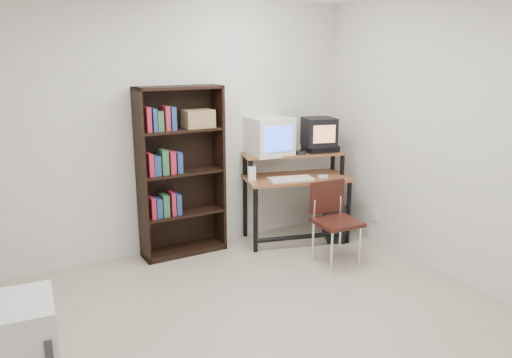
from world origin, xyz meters
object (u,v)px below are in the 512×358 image
computer_desk (296,181)px  crt_tv (319,132)px  school_chair (333,214)px  pc_tower (334,220)px  bookshelf (180,170)px  crt_monitor (269,136)px

computer_desk → crt_tv: bearing=16.8°
computer_desk → school_chair: size_ratio=1.51×
crt_tv → computer_desk: bearing=-162.2°
pc_tower → bookshelf: size_ratio=0.26×
crt_monitor → school_chair: (0.23, -0.90, -0.67)m
computer_desk → bookshelf: bookshelf is taller
pc_tower → bookshelf: bookshelf is taller
crt_tv → pc_tower: crt_tv is taller
crt_monitor → pc_tower: size_ratio=1.02×
crt_tv → school_chair: crt_tv is taller
crt_monitor → pc_tower: crt_monitor is taller
pc_tower → bookshelf: 1.86m
computer_desk → bookshelf: (-1.25, 0.25, 0.22)m
school_chair → bookshelf: (-1.25, 0.95, 0.39)m
crt_monitor → pc_tower: bearing=-26.4°
crt_tv → bookshelf: size_ratio=0.23×
computer_desk → crt_monitor: 0.58m
computer_desk → pc_tower: bearing=-7.6°
school_chair → pc_tower: bearing=54.0°
crt_tv → pc_tower: bearing=-42.4°
crt_monitor → bookshelf: size_ratio=0.26×
crt_monitor → bookshelf: (-1.01, 0.06, -0.28)m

